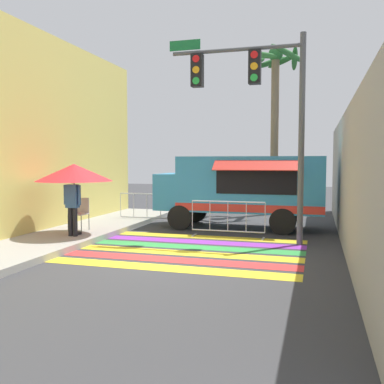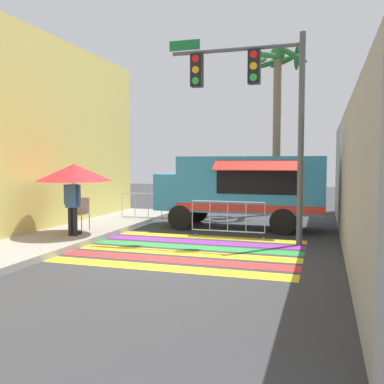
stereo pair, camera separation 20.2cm
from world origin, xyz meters
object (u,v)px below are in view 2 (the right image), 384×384
(patio_umbrella, at_px, (74,173))
(palm_tree, at_px, (278,96))
(barricade_side, at_px, (148,208))
(traffic_signal_pole, at_px, (255,94))
(food_truck, at_px, (240,186))
(barricade_front, at_px, (228,219))
(folding_chair, at_px, (81,210))
(vendor_person, at_px, (72,201))

(patio_umbrella, relative_size, palm_tree, 0.31)
(patio_umbrella, relative_size, barricade_side, 1.02)
(traffic_signal_pole, xyz_separation_m, patio_umbrella, (-5.00, -1.03, -2.14))
(palm_tree, bearing_deg, patio_umbrella, -122.77)
(traffic_signal_pole, distance_m, patio_umbrella, 5.54)
(food_truck, distance_m, barricade_front, 2.06)
(barricade_front, bearing_deg, traffic_signal_pole, -32.86)
(food_truck, bearing_deg, folding_chair, -147.70)
(food_truck, relative_size, vendor_person, 3.24)
(food_truck, height_order, barricade_side, food_truck)
(traffic_signal_pole, distance_m, vendor_person, 5.86)
(folding_chair, relative_size, palm_tree, 0.14)
(patio_umbrella, bearing_deg, food_truck, 39.95)
(food_truck, height_order, vendor_person, food_truck)
(vendor_person, bearing_deg, food_truck, 29.92)
(food_truck, distance_m, patio_umbrella, 5.41)
(barricade_side, relative_size, palm_tree, 0.31)
(traffic_signal_pole, xyz_separation_m, palm_tree, (-0.09, 6.59, 0.88))
(food_truck, height_order, folding_chair, food_truck)
(patio_umbrella, bearing_deg, folding_chair, 109.37)
(patio_umbrella, xyz_separation_m, barricade_front, (4.13, 1.59, -1.39))
(patio_umbrella, height_order, folding_chair, patio_umbrella)
(folding_chair, distance_m, vendor_person, 1.11)
(barricade_side, xyz_separation_m, palm_tree, (4.22, 3.89, 4.41))
(folding_chair, height_order, barricade_side, folding_chair)
(traffic_signal_pole, xyz_separation_m, barricade_front, (-0.86, 0.56, -3.53))
(traffic_signal_pole, relative_size, patio_umbrella, 2.61)
(folding_chair, bearing_deg, patio_umbrella, -49.91)
(patio_umbrella, bearing_deg, traffic_signal_pole, 11.68)
(folding_chair, xyz_separation_m, palm_tree, (5.15, 6.93, 4.19))
(palm_tree, bearing_deg, food_truck, -100.60)
(food_truck, distance_m, traffic_signal_pole, 3.69)
(folding_chair, bearing_deg, traffic_signal_pole, 24.43)
(food_truck, xyz_separation_m, barricade_side, (-3.44, 0.28, -0.89))
(traffic_signal_pole, relative_size, palm_tree, 0.81)
(patio_umbrella, bearing_deg, barricade_side, 79.59)
(folding_chair, height_order, barricade_front, folding_chair)
(traffic_signal_pole, height_order, barricade_front, traffic_signal_pole)
(food_truck, xyz_separation_m, patio_umbrella, (-4.13, -3.46, 0.50))
(traffic_signal_pole, xyz_separation_m, vendor_person, (-4.89, -1.33, -2.94))
(vendor_person, relative_size, barricade_side, 0.80)
(traffic_signal_pole, height_order, patio_umbrella, traffic_signal_pole)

